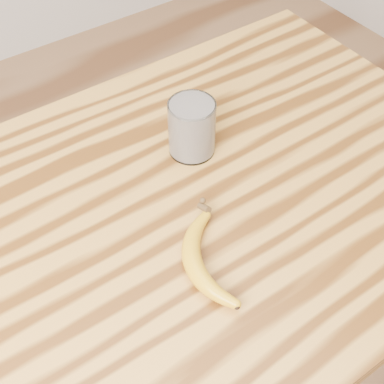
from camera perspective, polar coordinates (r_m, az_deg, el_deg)
table at (r=1.06m, az=-0.65°, el=-5.91°), size 1.20×0.80×0.90m
smoothie_glass at (r=1.01m, az=-0.02°, el=6.90°), size 0.09×0.09×0.11m
banana at (r=0.86m, az=0.02°, el=-7.53°), size 0.19×0.28×0.03m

